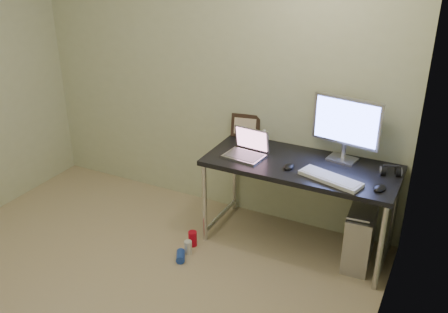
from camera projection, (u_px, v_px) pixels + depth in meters
floor at (94, 313)px, 3.45m from camera, size 3.50×3.50×0.00m
wall_back at (211, 76)px, 4.34m from camera, size 3.50×0.02×2.50m
wall_right at (374, 220)px, 2.21m from camera, size 0.02×3.50×2.50m
desk at (301, 173)px, 3.93m from camera, size 1.50×0.66×0.75m
tower_computer at (360, 236)px, 3.89m from camera, size 0.23×0.46×0.50m
cable_a at (364, 200)px, 4.07m from camera, size 0.01×0.16×0.69m
cable_b at (374, 206)px, 4.03m from camera, size 0.02×0.11×0.71m
can_red at (193, 239)px, 4.16m from camera, size 0.09×0.09×0.13m
can_white at (188, 247)px, 4.06m from camera, size 0.08×0.08×0.11m
can_blue at (181, 256)px, 3.99m from camera, size 0.12×0.14×0.07m
laptop at (247, 149)px, 4.01m from camera, size 0.33×0.28×0.21m
monitor at (346, 124)px, 3.83m from camera, size 0.55×0.19×0.51m
keyboard at (331, 179)px, 3.62m from camera, size 0.49×0.28×0.03m
mouse_right at (380, 187)px, 3.49m from camera, size 0.10×0.14×0.04m
mouse_left at (289, 166)px, 3.81m from camera, size 0.08×0.12×0.04m
headphones at (390, 171)px, 3.71m from camera, size 0.17×0.10×0.10m
picture_frame at (245, 126)px, 4.34m from camera, size 0.26×0.12×0.21m
webcam at (264, 134)px, 4.21m from camera, size 0.04×0.03×0.12m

